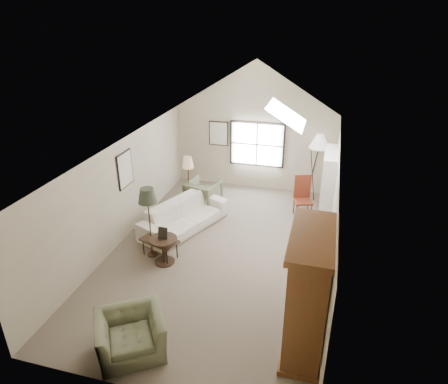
% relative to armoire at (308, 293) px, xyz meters
% --- Properties ---
extents(room_shell, '(5.01, 8.01, 4.00)m').
position_rel_armoire_xyz_m(room_shell, '(-2.18, 2.40, 2.11)').
color(room_shell, '#6F624F').
rests_on(room_shell, ground).
extents(window, '(1.72, 0.08, 1.42)m').
position_rel_armoire_xyz_m(window, '(-2.08, 6.36, 0.35)').
color(window, black).
rests_on(window, room_shell).
extents(skylight, '(0.80, 1.20, 0.52)m').
position_rel_armoire_xyz_m(skylight, '(-0.88, 3.30, 2.12)').
color(skylight, white).
rests_on(skylight, room_shell).
extents(wall_art, '(1.97, 3.71, 0.88)m').
position_rel_armoire_xyz_m(wall_art, '(-4.06, 4.34, 0.63)').
color(wall_art, black).
rests_on(wall_art, room_shell).
extents(armoire, '(0.60, 1.50, 2.20)m').
position_rel_armoire_xyz_m(armoire, '(0.00, 0.00, 0.00)').
color(armoire, brown).
rests_on(armoire, ground).
extents(tv_alcove, '(0.32, 1.30, 2.10)m').
position_rel_armoire_xyz_m(tv_alcove, '(0.16, 4.00, 0.05)').
color(tv_alcove, white).
rests_on(tv_alcove, ground).
extents(media_console, '(0.34, 1.18, 0.60)m').
position_rel_armoire_xyz_m(media_console, '(0.14, 4.00, -0.80)').
color(media_console, '#382316').
rests_on(media_console, ground).
extents(tv_panel, '(0.05, 0.90, 0.55)m').
position_rel_armoire_xyz_m(tv_panel, '(0.14, 4.00, -0.18)').
color(tv_panel, black).
rests_on(tv_panel, media_console).
extents(sofa, '(1.89, 2.71, 0.74)m').
position_rel_armoire_xyz_m(sofa, '(-3.38, 3.25, -0.73)').
color(sofa, white).
rests_on(sofa, ground).
extents(armchair_near, '(1.45, 1.41, 0.72)m').
position_rel_armoire_xyz_m(armchair_near, '(-2.80, -0.92, -0.74)').
color(armchair_near, '#5E6244').
rests_on(armchair_near, ground).
extents(armchair_far, '(1.03, 1.05, 0.80)m').
position_rel_armoire_xyz_m(armchair_far, '(-3.29, 4.59, -0.70)').
color(armchair_far, '#6A6D4C').
rests_on(armchair_far, ground).
extents(coffee_table, '(0.98, 0.74, 0.45)m').
position_rel_armoire_xyz_m(coffee_table, '(-3.47, 1.85, -0.88)').
color(coffee_table, '#392717').
rests_on(coffee_table, ground).
extents(bowl, '(0.27, 0.27, 0.05)m').
position_rel_armoire_xyz_m(bowl, '(-3.47, 1.85, -0.63)').
color(bowl, '#3E2919').
rests_on(bowl, coffee_table).
extents(side_table, '(0.83, 0.83, 0.63)m').
position_rel_armoire_xyz_m(side_table, '(-3.28, 1.65, -0.78)').
color(side_table, '#342215').
rests_on(side_table, ground).
extents(side_chair, '(0.57, 0.57, 1.18)m').
position_rel_armoire_xyz_m(side_chair, '(-0.44, 4.68, -0.51)').
color(side_chair, maroon).
rests_on(side_chair, ground).
extents(tripod_lamp, '(0.60, 0.60, 2.03)m').
position_rel_armoire_xyz_m(tripod_lamp, '(-0.19, 6.10, -0.08)').
color(tripod_lamp, silver).
rests_on(tripod_lamp, ground).
extents(dark_lamp, '(0.55, 0.55, 1.76)m').
position_rel_armoire_xyz_m(dark_lamp, '(-3.68, 1.85, -0.22)').
color(dark_lamp, '#272B1E').
rests_on(dark_lamp, ground).
extents(tan_lamp, '(0.41, 0.41, 1.58)m').
position_rel_armoire_xyz_m(tan_lamp, '(-3.68, 4.45, -0.31)').
color(tan_lamp, tan).
rests_on(tan_lamp, ground).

